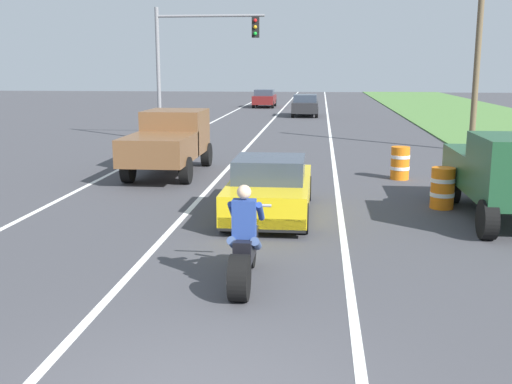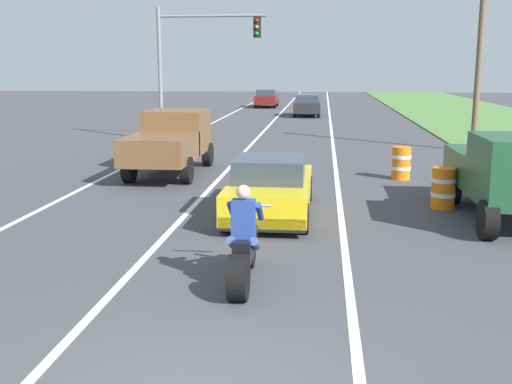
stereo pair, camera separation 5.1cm
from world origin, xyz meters
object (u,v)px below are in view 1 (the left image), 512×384
object	(u,v)px
pickup_truck_right_shoulder_dark_green	(510,171)
construction_barrel_mid	(400,163)
motorcycle_with_rider	(244,250)
construction_barrel_nearest	(442,188)
distant_car_far_ahead	(305,105)
sports_car_yellow	(270,188)
distant_car_further_ahead	(264,98)
traffic_light_mast_near	(191,52)
pickup_truck_left_lane_brown	(169,140)

from	to	relation	value
pickup_truck_right_shoulder_dark_green	construction_barrel_mid	bearing A→B (deg)	109.92
motorcycle_with_rider	construction_barrel_nearest	distance (m)	7.17
construction_barrel_nearest	distant_car_far_ahead	bearing A→B (deg)	98.17
sports_car_yellow	distant_car_further_ahead	size ratio (longest dim) A/B	1.08
sports_car_yellow	distant_car_far_ahead	world-z (taller)	distant_car_far_ahead
motorcycle_with_rider	construction_barrel_nearest	world-z (taller)	motorcycle_with_rider
motorcycle_with_rider	pickup_truck_right_shoulder_dark_green	distance (m)	7.27
traffic_light_mast_near	distant_car_further_ahead	bearing A→B (deg)	87.42
motorcycle_with_rider	pickup_truck_left_lane_brown	size ratio (longest dim) A/B	0.46
motorcycle_with_rider	distant_car_far_ahead	bearing A→B (deg)	89.88
motorcycle_with_rider	traffic_light_mast_near	distance (m)	19.73
construction_barrel_mid	distant_car_far_ahead	world-z (taller)	distant_car_far_ahead
construction_barrel_mid	construction_barrel_nearest	bearing A→B (deg)	-82.27
distant_car_far_ahead	motorcycle_with_rider	bearing A→B (deg)	-90.12
pickup_truck_left_lane_brown	pickup_truck_right_shoulder_dark_green	world-z (taller)	same
motorcycle_with_rider	pickup_truck_left_lane_brown	xyz separation A→B (m)	(-3.64, 9.97, 0.51)
motorcycle_with_rider	traffic_light_mast_near	bearing A→B (deg)	104.09
pickup_truck_right_shoulder_dark_green	traffic_light_mast_near	world-z (taller)	traffic_light_mast_near
sports_car_yellow	construction_barrel_nearest	size ratio (longest dim) A/B	4.30
construction_barrel_mid	distant_car_further_ahead	xyz separation A→B (m)	(-7.21, 33.59, 0.27)
construction_barrel_nearest	distant_car_further_ahead	world-z (taller)	distant_car_further_ahead
motorcycle_with_rider	distant_car_further_ahead	world-z (taller)	motorcycle_with_rider
distant_car_far_ahead	distant_car_further_ahead	world-z (taller)	same
sports_car_yellow	construction_barrel_mid	distance (m)	6.17
construction_barrel_mid	traffic_light_mast_near	bearing A→B (deg)	132.52
traffic_light_mast_near	distant_car_further_ahead	world-z (taller)	traffic_light_mast_near
distant_car_far_ahead	distant_car_further_ahead	distance (m)	10.05
motorcycle_with_rider	construction_barrel_mid	xyz separation A→B (m)	(3.58, 9.78, -0.09)
motorcycle_with_rider	construction_barrel_nearest	bearing A→B (deg)	55.02
pickup_truck_left_lane_brown	construction_barrel_mid	bearing A→B (deg)	-1.53
pickup_truck_right_shoulder_dark_green	distant_car_further_ahead	bearing A→B (deg)	103.13
pickup_truck_left_lane_brown	construction_barrel_nearest	world-z (taller)	pickup_truck_left_lane_brown
traffic_light_mast_near	distant_car_further_ahead	size ratio (longest dim) A/B	1.50
pickup_truck_right_shoulder_dark_green	pickup_truck_left_lane_brown	bearing A→B (deg)	150.55
pickup_truck_left_lane_brown	traffic_light_mast_near	world-z (taller)	traffic_light_mast_near
pickup_truck_left_lane_brown	distant_car_further_ahead	xyz separation A→B (m)	(0.01, 33.40, -0.33)
construction_barrel_nearest	construction_barrel_mid	xyz separation A→B (m)	(-0.53, 3.90, 0.00)
pickup_truck_right_shoulder_dark_green	construction_barrel_nearest	bearing A→B (deg)	141.76
construction_barrel_nearest	construction_barrel_mid	distance (m)	3.94
traffic_light_mast_near	construction_barrel_nearest	distance (m)	16.09
pickup_truck_left_lane_brown	distant_car_far_ahead	xyz separation A→B (m)	(3.71, 24.05, -0.33)
sports_car_yellow	pickup_truck_left_lane_brown	bearing A→B (deg)	124.91
distant_car_far_ahead	construction_barrel_nearest	bearing A→B (deg)	-81.83
pickup_truck_left_lane_brown	distant_car_further_ahead	world-z (taller)	pickup_truck_left_lane_brown
sports_car_yellow	traffic_light_mast_near	xyz separation A→B (m)	(-4.74, 14.10, 3.39)
traffic_light_mast_near	sports_car_yellow	bearing A→B (deg)	-71.40
pickup_truck_left_lane_brown	construction_barrel_nearest	xyz separation A→B (m)	(7.75, -4.10, -0.60)
pickup_truck_right_shoulder_dark_green	construction_barrel_mid	distance (m)	5.23
construction_barrel_mid	sports_car_yellow	bearing A→B (deg)	-125.34
traffic_light_mast_near	construction_barrel_nearest	world-z (taller)	traffic_light_mast_near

